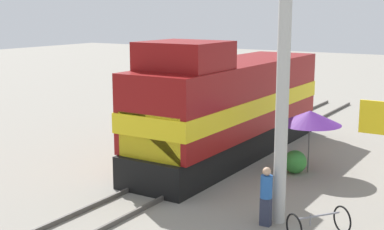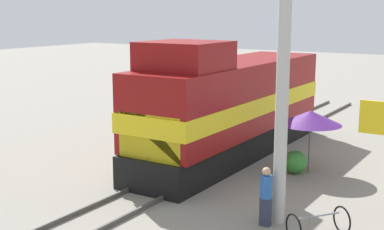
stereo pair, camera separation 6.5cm
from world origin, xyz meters
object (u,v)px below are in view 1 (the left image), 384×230
utility_pole (285,35)px  bicycle (319,223)px  person_bystander (266,194)px  locomotive (228,107)px  vendor_umbrella (310,118)px

utility_pole → bicycle: (1.33, -0.43, -4.96)m
utility_pole → person_bystander: (-0.20, -0.46, -4.42)m
locomotive → vendor_umbrella: locomotive is taller
person_bystander → vendor_umbrella: bearing=98.0°
locomotive → person_bystander: 7.38m
vendor_umbrella → utility_pole: bearing=-79.1°
locomotive → utility_pole: 7.75m
locomotive → bicycle: bearing=-44.5°
utility_pole → bicycle: utility_pole is taller
person_bystander → utility_pole: bearing=66.4°
utility_pole → locomotive: bearing=130.4°
vendor_umbrella → person_bystander: size_ratio=1.38×
person_bystander → bicycle: 1.62m
locomotive → vendor_umbrella: (3.59, -0.29, -0.03)m
vendor_umbrella → bicycle: (2.30, -5.51, -1.71)m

